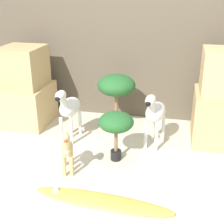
{
  "coord_description": "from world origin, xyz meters",
  "views": [
    {
      "loc": [
        0.71,
        -2.36,
        1.71
      ],
      "look_at": [
        0.0,
        0.84,
        0.37
      ],
      "focal_mm": 50.0,
      "sensor_mm": 36.0,
      "label": 1
    }
  ],
  "objects_px": {
    "potted_palm_back": "(116,86)",
    "zebra_left": "(69,107)",
    "giraffe_figurine": "(67,149)",
    "potted_palm_front": "(116,124)",
    "zebra_right": "(155,112)",
    "surfboard": "(102,201)"
  },
  "relations": [
    {
      "from": "potted_palm_front",
      "to": "surfboard",
      "type": "bearing_deg",
      "value": -87.8
    },
    {
      "from": "potted_palm_back",
      "to": "potted_palm_front",
      "type": "bearing_deg",
      "value": -78.45
    },
    {
      "from": "potted_palm_front",
      "to": "potted_palm_back",
      "type": "xyz_separation_m",
      "value": [
        -0.16,
        0.78,
        0.14
      ]
    },
    {
      "from": "zebra_right",
      "to": "giraffe_figurine",
      "type": "relative_size",
      "value": 1.37
    },
    {
      "from": "zebra_right",
      "to": "giraffe_figurine",
      "type": "xyz_separation_m",
      "value": [
        -0.76,
        -0.73,
        -0.15
      ]
    },
    {
      "from": "zebra_right",
      "to": "zebra_left",
      "type": "bearing_deg",
      "value": -176.64
    },
    {
      "from": "giraffe_figurine",
      "to": "surfboard",
      "type": "height_order",
      "value": "giraffe_figurine"
    },
    {
      "from": "potted_palm_back",
      "to": "surfboard",
      "type": "distance_m",
      "value": 1.61
    },
    {
      "from": "zebra_left",
      "to": "surfboard",
      "type": "xyz_separation_m",
      "value": [
        0.65,
        -1.06,
        -0.39
      ]
    },
    {
      "from": "zebra_right",
      "to": "zebra_left",
      "type": "xyz_separation_m",
      "value": [
        -0.98,
        -0.06,
        0.0
      ]
    },
    {
      "from": "giraffe_figurine",
      "to": "potted_palm_front",
      "type": "xyz_separation_m",
      "value": [
        0.41,
        0.34,
        0.15
      ]
    },
    {
      "from": "zebra_left",
      "to": "potted_palm_front",
      "type": "distance_m",
      "value": 0.71
    },
    {
      "from": "potted_palm_back",
      "to": "surfboard",
      "type": "xyz_separation_m",
      "value": [
        0.19,
        -1.5,
        -0.53
      ]
    },
    {
      "from": "zebra_right",
      "to": "zebra_left",
      "type": "distance_m",
      "value": 0.98
    },
    {
      "from": "zebra_left",
      "to": "zebra_right",
      "type": "bearing_deg",
      "value": 3.36
    },
    {
      "from": "giraffe_figurine",
      "to": "potted_palm_front",
      "type": "bearing_deg",
      "value": 39.92
    },
    {
      "from": "potted_palm_front",
      "to": "potted_palm_back",
      "type": "bearing_deg",
      "value": 101.55
    },
    {
      "from": "zebra_right",
      "to": "potted_palm_front",
      "type": "height_order",
      "value": "zebra_right"
    },
    {
      "from": "zebra_left",
      "to": "giraffe_figurine",
      "type": "relative_size",
      "value": 1.37
    },
    {
      "from": "potted_palm_back",
      "to": "zebra_left",
      "type": "bearing_deg",
      "value": -135.97
    },
    {
      "from": "potted_palm_front",
      "to": "giraffe_figurine",
      "type": "bearing_deg",
      "value": -140.08
    },
    {
      "from": "zebra_left",
      "to": "surfboard",
      "type": "bearing_deg",
      "value": -58.33
    }
  ]
}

